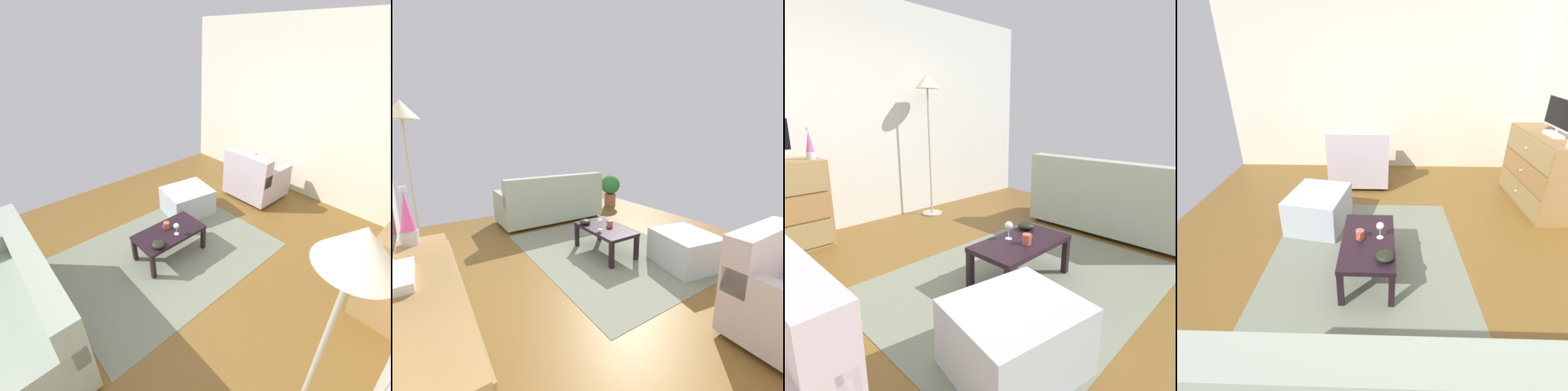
{
  "view_description": "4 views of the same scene",
  "coord_description": "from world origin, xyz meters",
  "views": [
    {
      "loc": [
        1.77,
        2.08,
        2.47
      ],
      "look_at": [
        -0.07,
        0.04,
        0.87
      ],
      "focal_mm": 25.19,
      "sensor_mm": 36.0,
      "label": 1
    },
    {
      "loc": [
        -2.39,
        1.83,
        1.51
      ],
      "look_at": [
        0.22,
        0.09,
        0.83
      ],
      "focal_mm": 23.34,
      "sensor_mm": 36.0,
      "label": 2
    },
    {
      "loc": [
        -1.86,
        -1.74,
        1.42
      ],
      "look_at": [
        -0.03,
        0.09,
        0.75
      ],
      "focal_mm": 29.9,
      "sensor_mm": 36.0,
      "label": 3
    },
    {
      "loc": [
        2.34,
        -0.07,
        1.9
      ],
      "look_at": [
        0.07,
        -0.14,
        0.74
      ],
      "focal_mm": 27.28,
      "sensor_mm": 36.0,
      "label": 4
    }
  ],
  "objects": [
    {
      "name": "ground_plane",
      "position": [
        0.0,
        0.0,
        -0.03
      ],
      "size": [
        5.67,
        5.02,
        0.05
      ],
      "primitive_type": "cube",
      "color": "brown"
    },
    {
      "name": "wall_accent_rear",
      "position": [
        0.0,
        2.27,
        1.39
      ],
      "size": [
        5.67,
        0.12,
        2.79
      ],
      "primitive_type": "cube",
      "color": "beige",
      "rests_on": "ground_plane"
    },
    {
      "name": "area_rug",
      "position": [
        0.2,
        -0.2,
        0.0
      ],
      "size": [
        2.6,
        1.9,
        0.01
      ],
      "primitive_type": "cube",
      "color": "slate",
      "rests_on": "ground_plane"
    },
    {
      "name": "lava_lamp",
      "position": [
        -0.72,
        1.91,
        1.08
      ],
      "size": [
        0.09,
        0.09,
        0.33
      ],
      "color": "#B7B7BC",
      "rests_on": "dresser"
    },
    {
      "name": "coffee_table",
      "position": [
        0.19,
        -0.17,
        0.31
      ],
      "size": [
        0.85,
        0.47,
        0.36
      ],
      "color": "black",
      "rests_on": "ground_plane"
    },
    {
      "name": "wine_glass",
      "position": [
        0.15,
        -0.07,
        0.48
      ],
      "size": [
        0.07,
        0.07,
        0.16
      ],
      "color": "silver",
      "rests_on": "coffee_table"
    },
    {
      "name": "mug",
      "position": [
        0.17,
        -0.24,
        0.41
      ],
      "size": [
        0.11,
        0.08,
        0.08
      ],
      "color": "#AC5240",
      "rests_on": "coffee_table"
    },
    {
      "name": "bowl_decorative",
      "position": [
        0.45,
        -0.03,
        0.4
      ],
      "size": [
        0.15,
        0.15,
        0.07
      ],
      "primitive_type": "ellipsoid",
      "color": "black",
      "rests_on": "coffee_table"
    },
    {
      "name": "couch_large",
      "position": [
        1.92,
        -0.21,
        0.34
      ],
      "size": [
        0.85,
        1.89,
        0.89
      ],
      "color": "#332319",
      "rests_on": "ground_plane"
    },
    {
      "name": "ottoman",
      "position": [
        -0.63,
        -0.78,
        0.21
      ],
      "size": [
        0.8,
        0.72,
        0.41
      ],
      "primitive_type": "cube",
      "rotation": [
        0.0,
        0.0,
        -0.18
      ],
      "color": "#A3AEB7",
      "rests_on": "ground_plane"
    },
    {
      "name": "standing_lamp",
      "position": [
        0.8,
        1.91,
        1.63
      ],
      "size": [
        0.32,
        0.32,
        1.9
      ],
      "color": "#A59E8C",
      "rests_on": "ground_plane"
    }
  ]
}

